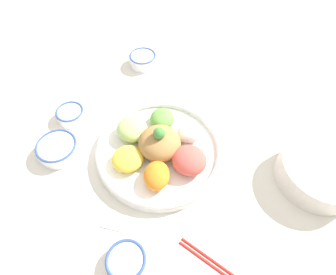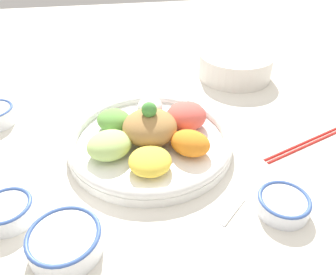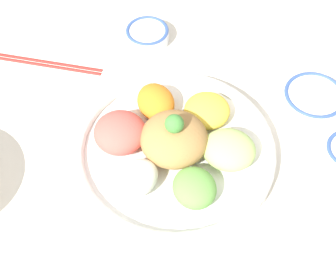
{
  "view_description": "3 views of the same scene",
  "coord_description": "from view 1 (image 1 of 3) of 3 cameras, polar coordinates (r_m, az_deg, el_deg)",
  "views": [
    {
      "loc": [
        -0.33,
        0.23,
        0.67
      ],
      "look_at": [
        0.01,
        -0.0,
        0.1
      ],
      "focal_mm": 30.0,
      "sensor_mm": 36.0,
      "label": 1
    },
    {
      "loc": [
        0.1,
        0.57,
        0.44
      ],
      "look_at": [
        0.0,
        0.04,
        0.04
      ],
      "focal_mm": 35.0,
      "sensor_mm": 36.0,
      "label": 2
    },
    {
      "loc": [
        0.27,
        -0.37,
        0.7
      ],
      "look_at": [
        0.04,
        -0.01,
        0.08
      ],
      "focal_mm": 50.0,
      "sensor_mm": 36.0,
      "label": 3
    }
  ],
  "objects": [
    {
      "name": "sauce_bowl_dark",
      "position": [
        1.04,
        -5.12,
        15.55
      ],
      "size": [
        0.1,
        0.1,
        0.04
      ],
      "color": "white",
      "rests_on": "ground_plane"
    },
    {
      "name": "rice_bowl_blue",
      "position": [
        0.84,
        -21.53,
        -2.08
      ],
      "size": [
        0.11,
        0.11,
        0.04
      ],
      "color": "white",
      "rests_on": "ground_plane"
    },
    {
      "name": "sauce_bowl_red",
      "position": [
        0.67,
        -8.47,
        -23.57
      ],
      "size": [
        0.09,
        0.09,
        0.03
      ],
      "color": "white",
      "rests_on": "ground_plane"
    },
    {
      "name": "salad_platter",
      "position": [
        0.77,
        -1.65,
        -2.22
      ],
      "size": [
        0.35,
        0.35,
        0.11
      ],
      "color": "white",
      "rests_on": "ground_plane"
    },
    {
      "name": "rice_bowl_plain",
      "position": [
        0.91,
        -19.18,
        4.48
      ],
      "size": [
        0.08,
        0.08,
        0.04
      ],
      "color": "white",
      "rests_on": "ground_plane"
    },
    {
      "name": "serving_spoon_main",
      "position": [
        0.72,
        -13.91,
        -16.65
      ],
      "size": [
        0.11,
        0.1,
        0.01
      ],
      "rotation": [
        0.0,
        0.0,
        3.89
      ],
      "color": "white",
      "rests_on": "ground_plane"
    },
    {
      "name": "ground_plane",
      "position": [
        0.78,
        0.46,
        -4.88
      ],
      "size": [
        2.4,
        2.4,
        0.0
      ],
      "primitive_type": "plane",
      "color": "silver"
    },
    {
      "name": "chopsticks_pair_near",
      "position": [
        0.69,
        11.38,
        -25.15
      ],
      "size": [
        0.22,
        0.1,
        0.01
      ],
      "rotation": [
        0.0,
        0.0,
        0.36
      ],
      "color": "red",
      "rests_on": "ground_plane"
    },
    {
      "name": "side_serving_bowl",
      "position": [
        0.82,
        28.72,
        -5.8
      ],
      "size": [
        0.22,
        0.22,
        0.07
      ],
      "color": "silver",
      "rests_on": "ground_plane"
    }
  ]
}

